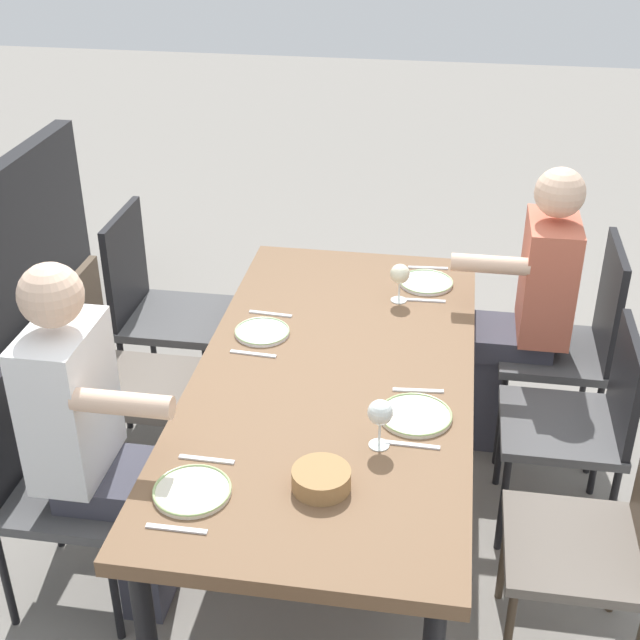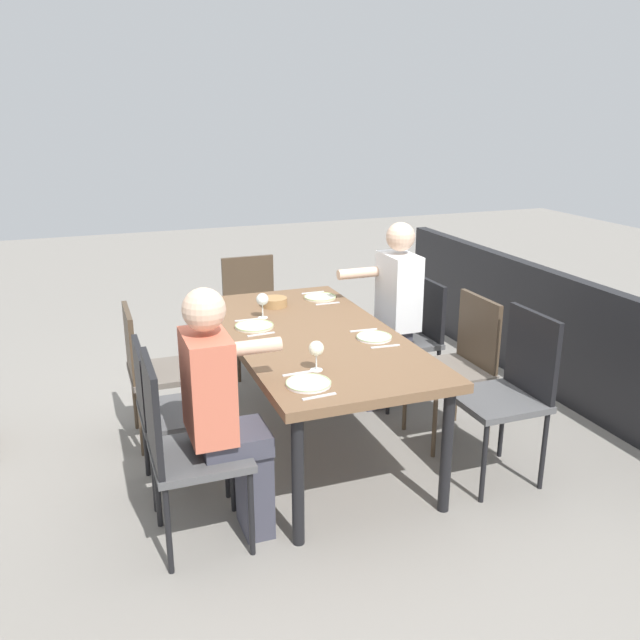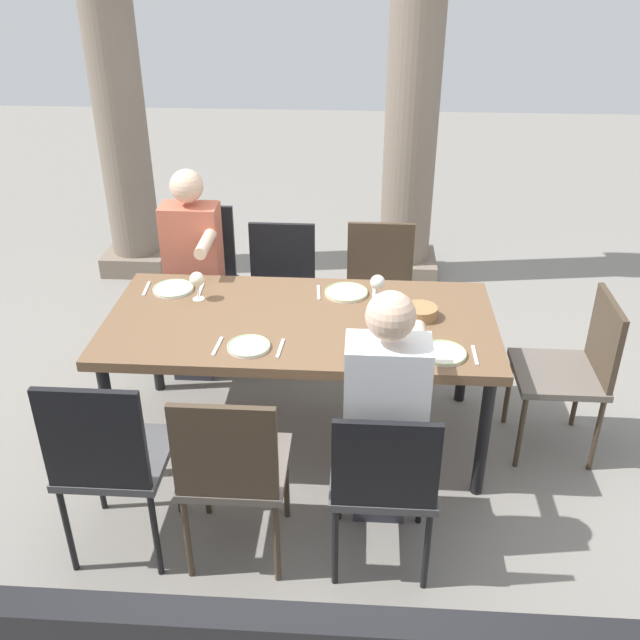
{
  "view_description": "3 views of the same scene",
  "coord_description": "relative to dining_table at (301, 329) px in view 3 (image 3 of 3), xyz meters",
  "views": [
    {
      "loc": [
        2.52,
        0.35,
        2.37
      ],
      "look_at": [
        -0.09,
        -0.06,
        0.89
      ],
      "focal_mm": 49.1,
      "sensor_mm": 36.0,
      "label": 1
    },
    {
      "loc": [
        -3.51,
        1.25,
        2.01
      ],
      "look_at": [
        -0.06,
        -0.03,
        0.83
      ],
      "focal_mm": 37.29,
      "sensor_mm": 36.0,
      "label": 2
    },
    {
      "loc": [
        0.3,
        -3.17,
        2.48
      ],
      "look_at": [
        0.1,
        -0.04,
        0.75
      ],
      "focal_mm": 40.16,
      "sensor_mm": 36.0,
      "label": 3
    }
  ],
  "objects": [
    {
      "name": "diner_man_white",
      "position": [
        -0.72,
        0.7,
        -0.0
      ],
      "size": [
        0.35,
        0.49,
        1.27
      ],
      "color": "#3F3F4C",
      "rests_on": "ground"
    },
    {
      "name": "plate_0",
      "position": [
        -0.72,
        0.28,
        0.07
      ],
      "size": [
        0.22,
        0.22,
        0.02
      ],
      "color": "white",
      "rests_on": "dining_table"
    },
    {
      "name": "dining_table",
      "position": [
        0.0,
        0.0,
        0.0
      ],
      "size": [
        1.98,
        0.96,
        0.74
      ],
      "color": "brown",
      "rests_on": "ground"
    },
    {
      "name": "wine_glass_0",
      "position": [
        -0.56,
        0.18,
        0.17
      ],
      "size": [
        0.08,
        0.08,
        0.16
      ],
      "color": "white",
      "rests_on": "dining_table"
    },
    {
      "name": "chair_mid_south",
      "position": [
        -0.21,
        -0.9,
        -0.15
      ],
      "size": [
        0.44,
        0.44,
        0.91
      ],
      "color": "#6A6158",
      "rests_on": "ground"
    },
    {
      "name": "stone_column_centre",
      "position": [
        0.63,
        2.14,
        0.71
      ],
      "size": [
        0.51,
        0.51,
        2.81
      ],
      "color": "gray",
      "rests_on": "ground"
    },
    {
      "name": "wine_glass_2",
      "position": [
        0.39,
        0.2,
        0.18
      ],
      "size": [
        0.08,
        0.08,
        0.16
      ],
      "color": "white",
      "rests_on": "dining_table"
    },
    {
      "name": "plate_2",
      "position": [
        0.22,
        0.3,
        0.07
      ],
      "size": [
        0.24,
        0.24,
        0.02
      ],
      "color": "silver",
      "rests_on": "dining_table"
    },
    {
      "name": "spoon_2",
      "position": [
        0.37,
        0.3,
        0.06
      ],
      "size": [
        0.02,
        0.17,
        0.01
      ],
      "primitive_type": "cube",
      "rotation": [
        0.0,
        0.0,
        -0.02
      ],
      "color": "silver",
      "rests_on": "dining_table"
    },
    {
      "name": "chair_west_north",
      "position": [
        -0.72,
        0.9,
        -0.13
      ],
      "size": [
        0.44,
        0.44,
        0.96
      ],
      "color": "#4F4F50",
      "rests_on": "ground"
    },
    {
      "name": "chair_west_south",
      "position": [
        -0.72,
        -0.9,
        -0.12
      ],
      "size": [
        0.44,
        0.44,
        0.96
      ],
      "color": "#4F4F50",
      "rests_on": "ground"
    },
    {
      "name": "plate_1",
      "position": [
        -0.22,
        -0.3,
        0.07
      ],
      "size": [
        0.21,
        0.21,
        0.02
      ],
      "color": "white",
      "rests_on": "dining_table"
    },
    {
      "name": "bread_basket",
      "position": [
        0.61,
        0.05,
        0.09
      ],
      "size": [
        0.17,
        0.17,
        0.06
      ],
      "primitive_type": "cylinder",
      "color": "#9E7547",
      "rests_on": "dining_table"
    },
    {
      "name": "chair_mid_north",
      "position": [
        -0.21,
        0.89,
        -0.18
      ],
      "size": [
        0.44,
        0.44,
        0.85
      ],
      "color": "#4F4F50",
      "rests_on": "ground"
    },
    {
      "name": "stone_column_near",
      "position": [
        -1.54,
        2.14,
        0.71
      ],
      "size": [
        0.5,
        0.5,
        2.82
      ],
      "color": "gray",
      "rests_on": "ground"
    },
    {
      "name": "chair_east_south",
      "position": [
        0.42,
        -0.9,
        -0.17
      ],
      "size": [
        0.44,
        0.44,
        0.87
      ],
      "color": "#4F4F50",
      "rests_on": "ground"
    },
    {
      "name": "fork_1",
      "position": [
        -0.37,
        -0.3,
        0.06
      ],
      "size": [
        0.03,
        0.17,
        0.01
      ],
      "primitive_type": "cube",
      "rotation": [
        0.0,
        0.0,
        -0.08
      ],
      "color": "silver",
      "rests_on": "dining_table"
    },
    {
      "name": "plate_3",
      "position": [
        0.69,
        -0.3,
        0.07
      ],
      "size": [
        0.22,
        0.22,
        0.02
      ],
      "color": "silver",
      "rests_on": "dining_table"
    },
    {
      "name": "spoon_0",
      "position": [
        -0.57,
        0.28,
        0.06
      ],
      "size": [
        0.02,
        0.17,
        0.01
      ],
      "primitive_type": "cube",
      "rotation": [
        0.0,
        0.0,
        0.05
      ],
      "color": "silver",
      "rests_on": "dining_table"
    },
    {
      "name": "ground_plane",
      "position": [
        0.0,
        0.0,
        -0.68
      ],
      "size": [
        16.0,
        16.0,
        0.0
      ],
      "primitive_type": "plane",
      "color": "gray"
    },
    {
      "name": "diner_woman_green",
      "position": [
        0.42,
        -0.71,
        0.01
      ],
      "size": [
        0.35,
        0.49,
        1.29
      ],
      "color": "#3F3F4C",
      "rests_on": "ground"
    },
    {
      "name": "spoon_1",
      "position": [
        -0.07,
        -0.3,
        0.06
      ],
      "size": [
        0.03,
        0.17,
        0.01
      ],
      "primitive_type": "cube",
      "rotation": [
        0.0,
        0.0,
        -0.06
      ],
      "color": "silver",
      "rests_on": "dining_table"
    },
    {
      "name": "fork_0",
      "position": [
        -0.87,
        0.28,
        0.06
      ],
      "size": [
        0.03,
        0.17,
        0.01
      ],
      "primitive_type": "cube",
      "rotation": [
        0.0,
        0.0,
        0.08
      ],
      "color": "silver",
      "rests_on": "dining_table"
    },
    {
      "name": "fork_3",
      "position": [
        0.54,
        -0.3,
        0.06
      ],
      "size": [
        0.02,
        0.17,
        0.01
      ],
      "primitive_type": "cube",
      "rotation": [
        0.0,
        0.0,
        -0.02
      ],
      "color": "silver",
      "rests_on": "dining_table"
    },
    {
      "name": "spoon_3",
      "position": [
        0.84,
        -0.3,
        0.06
      ],
      "size": [
        0.02,
        0.17,
        0.01
      ],
      "primitive_type": "cube",
      "rotation": [
        0.0,
        0.0,
        -0.0
      ],
      "color": "silver",
      "rests_on": "dining_table"
    },
    {
      "name": "fork_2",
      "position": [
        0.07,
        0.3,
        0.06
      ],
      "size": [
        0.03,
        0.17,
        0.01
      ],
      "primitive_type": "cube",
      "rotation": [
        0.0,
        0.0,
        0.09
      ],
      "color": "silver",
      "rests_on": "dining_table"
    },
    {
      "name": "chair_east_north",
      "position": [
        0.42,
        0.9,
        -0.17
      ],
      "size": [
        0.44,
        0.44,
        0.87
      ],
      "color": "#6A6158",
      "rests_on": "ground"
    },
    {
      "name": "chair_head_east",
      "position": [
        1.41,
        0.0,
        -0.16
      ],
      "size": [
        0.44,
        0.44,
        0.89
      ],
      "color": "#6A6158",
      "rests_on": "ground"
    }
  ]
}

